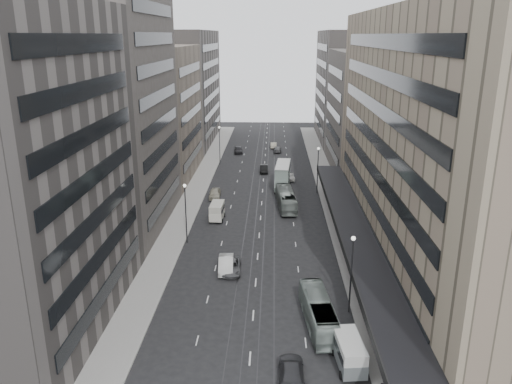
# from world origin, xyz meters

# --- Properties ---
(ground) EXTENTS (220.00, 220.00, 0.00)m
(ground) POSITION_xyz_m (0.00, 0.00, 0.00)
(ground) COLOR black
(ground) RESTS_ON ground
(sidewalk_right) EXTENTS (4.00, 125.00, 0.15)m
(sidewalk_right) POSITION_xyz_m (12.00, 37.50, 0.07)
(sidewalk_right) COLOR gray
(sidewalk_right) RESTS_ON ground
(sidewalk_left) EXTENTS (4.00, 125.00, 0.15)m
(sidewalk_left) POSITION_xyz_m (-12.00, 37.50, 0.07)
(sidewalk_left) COLOR gray
(sidewalk_left) RESTS_ON ground
(department_store) EXTENTS (19.20, 60.00, 30.00)m
(department_store) POSITION_xyz_m (21.45, 8.00, 14.95)
(department_store) COLOR gray
(department_store) RESTS_ON ground
(building_right_mid) EXTENTS (15.00, 28.00, 24.00)m
(building_right_mid) POSITION_xyz_m (21.50, 52.00, 12.00)
(building_right_mid) COLOR #46413C
(building_right_mid) RESTS_ON ground
(building_right_far) EXTENTS (15.00, 32.00, 28.00)m
(building_right_far) POSITION_xyz_m (21.50, 82.00, 14.00)
(building_right_far) COLOR slate
(building_right_far) RESTS_ON ground
(building_left_a) EXTENTS (15.00, 28.00, 30.00)m
(building_left_a) POSITION_xyz_m (-21.50, -8.00, 15.00)
(building_left_a) COLOR slate
(building_left_a) RESTS_ON ground
(building_left_b) EXTENTS (15.00, 26.00, 34.00)m
(building_left_b) POSITION_xyz_m (-21.50, 19.00, 17.00)
(building_left_b) COLOR #46413C
(building_left_b) RESTS_ON ground
(building_left_c) EXTENTS (15.00, 28.00, 25.00)m
(building_left_c) POSITION_xyz_m (-21.50, 46.00, 12.50)
(building_left_c) COLOR gray
(building_left_c) RESTS_ON ground
(building_left_d) EXTENTS (15.00, 38.00, 28.00)m
(building_left_d) POSITION_xyz_m (-21.50, 79.00, 14.00)
(building_left_d) COLOR slate
(building_left_d) RESTS_ON ground
(lamp_right_near) EXTENTS (0.44, 0.44, 8.32)m
(lamp_right_near) POSITION_xyz_m (9.70, -5.00, 5.20)
(lamp_right_near) COLOR #262628
(lamp_right_near) RESTS_ON ground
(lamp_right_far) EXTENTS (0.44, 0.44, 8.32)m
(lamp_right_far) POSITION_xyz_m (9.70, 35.00, 5.20)
(lamp_right_far) COLOR #262628
(lamp_right_far) RESTS_ON ground
(lamp_left_near) EXTENTS (0.44, 0.44, 8.32)m
(lamp_left_near) POSITION_xyz_m (-9.70, 12.00, 5.20)
(lamp_left_near) COLOR #262628
(lamp_left_near) RESTS_ON ground
(lamp_left_far) EXTENTS (0.44, 0.44, 8.32)m
(lamp_left_far) POSITION_xyz_m (-9.70, 55.00, 5.20)
(lamp_left_far) COLOR #262628
(lamp_left_far) RESTS_ON ground
(bus_near) EXTENTS (3.41, 10.31, 2.82)m
(bus_near) POSITION_xyz_m (6.40, -7.53, 1.41)
(bus_near) COLOR gray
(bus_near) RESTS_ON ground
(bus_far) EXTENTS (3.39, 10.78, 2.95)m
(bus_far) POSITION_xyz_m (4.01, 26.86, 1.48)
(bus_far) COLOR gray
(bus_far) RESTS_ON ground
(double_decker) EXTENTS (3.17, 8.71, 4.68)m
(double_decker) POSITION_xyz_m (3.62, 37.50, 2.53)
(double_decker) COLOR gray
(double_decker) RESTS_ON ground
(vw_microbus) EXTENTS (2.58, 4.99, 2.60)m
(vw_microbus) POSITION_xyz_m (8.43, -13.75, 1.45)
(vw_microbus) COLOR #565C5E
(vw_microbus) RESTS_ON ground
(panel_van) EXTENTS (2.19, 4.23, 2.62)m
(panel_van) POSITION_xyz_m (-6.59, 21.00, 1.45)
(panel_van) COLOR silver
(panel_van) RESTS_ON ground
(sedan_1) EXTENTS (2.06, 5.07, 1.64)m
(sedan_1) POSITION_xyz_m (-3.65, 3.91, 0.82)
(sedan_1) COLOR silver
(sedan_1) RESTS_ON ground
(sedan_2) EXTENTS (2.52, 5.01, 1.36)m
(sedan_2) POSITION_xyz_m (-3.02, 3.55, 0.68)
(sedan_2) COLOR #525254
(sedan_2) RESTS_ON ground
(sedan_3) EXTENTS (2.11, 5.16, 1.50)m
(sedan_3) POSITION_xyz_m (3.50, -15.60, 0.75)
(sedan_3) COLOR #29292C
(sedan_3) RESTS_ON ground
(sedan_4) EXTENTS (2.04, 4.78, 1.61)m
(sedan_4) POSITION_xyz_m (-8.14, 31.65, 0.80)
(sedan_4) COLOR #9C9781
(sedan_4) RESTS_ON ground
(sedan_5) EXTENTS (1.61, 4.45, 1.46)m
(sedan_5) POSITION_xyz_m (-0.00, 48.70, 0.73)
(sedan_5) COLOR black
(sedan_5) RESTS_ON ground
(sedan_6) EXTENTS (2.51, 5.07, 1.38)m
(sedan_6) POSITION_xyz_m (4.84, 43.28, 0.69)
(sedan_6) COLOR silver
(sedan_6) RESTS_ON ground
(sedan_7) EXTENTS (1.91, 4.57, 1.32)m
(sedan_7) POSITION_xyz_m (2.88, 67.27, 0.66)
(sedan_7) COLOR #505052
(sedan_7) RESTS_ON ground
(sedan_8) EXTENTS (2.39, 4.91, 1.61)m
(sedan_8) POSITION_xyz_m (-6.45, 65.85, 0.81)
(sedan_8) COLOR #232326
(sedan_8) RESTS_ON ground
(sedan_9) EXTENTS (1.52, 4.22, 1.38)m
(sedan_9) POSITION_xyz_m (1.91, 72.01, 0.69)
(sedan_9) COLOR #B9B199
(sedan_9) RESTS_ON ground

